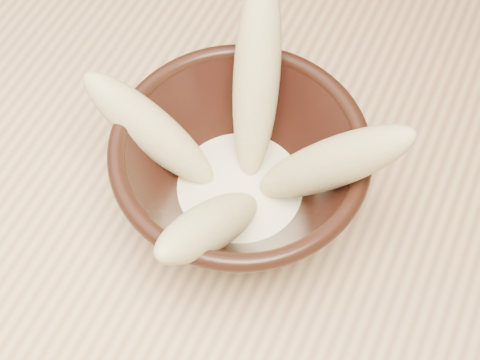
# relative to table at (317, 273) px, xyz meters

# --- Properties ---
(table) EXTENTS (1.20, 0.80, 0.75)m
(table) POSITION_rel_table_xyz_m (0.00, 0.00, 0.00)
(table) COLOR #E2B57C
(table) RESTS_ON ground
(bowl) EXTENTS (0.19, 0.19, 0.11)m
(bowl) POSITION_rel_table_xyz_m (-0.08, -0.01, 0.14)
(bowl) COLOR black
(bowl) RESTS_ON table
(milk_puddle) EXTENTS (0.11, 0.11, 0.02)m
(milk_puddle) POSITION_rel_table_xyz_m (-0.08, -0.01, 0.11)
(milk_puddle) COLOR #EEE4BF
(milk_puddle) RESTS_ON bowl
(banana_upright) EXTENTS (0.07, 0.13, 0.16)m
(banana_upright) POSITION_rel_table_xyz_m (-0.09, 0.05, 0.19)
(banana_upright) COLOR #CAB977
(banana_upright) RESTS_ON bowl
(banana_left) EXTENTS (0.12, 0.04, 0.12)m
(banana_left) POSITION_rel_table_xyz_m (-0.15, -0.01, 0.16)
(banana_left) COLOR #CAB977
(banana_left) RESTS_ON bowl
(banana_right) EXTENTS (0.13, 0.05, 0.15)m
(banana_right) POSITION_rel_table_xyz_m (-0.01, 0.00, 0.18)
(banana_right) COLOR #CAB977
(banana_right) RESTS_ON bowl
(banana_front) EXTENTS (0.06, 0.13, 0.12)m
(banana_front) POSITION_rel_table_xyz_m (-0.07, -0.07, 0.16)
(banana_front) COLOR #CAB977
(banana_front) RESTS_ON bowl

